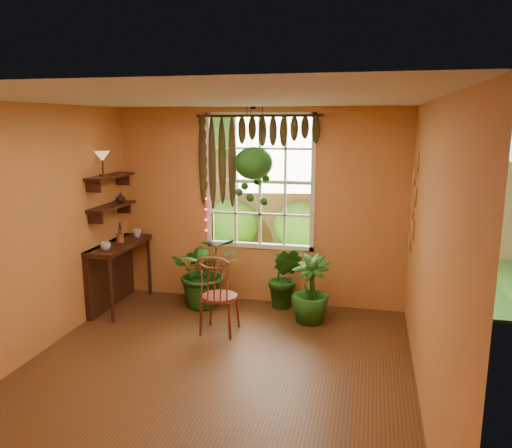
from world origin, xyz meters
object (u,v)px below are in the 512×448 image
Objects in this scene: potted_plant_mid at (285,278)px; hanging_basket at (254,167)px; potted_plant_left at (205,271)px; counter_ledge at (113,267)px; windsor_chair at (219,307)px.

hanging_basket is at bearing 178.90° from potted_plant_mid.
hanging_basket is (-0.44, 0.01, 1.50)m from potted_plant_mid.
potted_plant_mid is (1.07, 0.17, -0.08)m from potted_plant_left.
windsor_chair reaches higher than counter_ledge.
counter_ledge is 0.93× the size of hanging_basket.
potted_plant_mid is 1.56m from hanging_basket.
potted_plant_mid is at bearing 10.68° from counter_ledge.
windsor_chair reaches higher than potted_plant_left.
counter_ledge is at bearing -169.32° from potted_plant_mid.
potted_plant_mid is (2.31, 0.44, -0.12)m from counter_ledge.
hanging_basket reaches higher than windsor_chair.
potted_plant_mid is at bearing -1.10° from hanging_basket.
counter_ledge is 1.40× the size of potted_plant_mid.
counter_ledge is 2.37m from hanging_basket.
counter_ledge reaches higher than potted_plant_mid.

